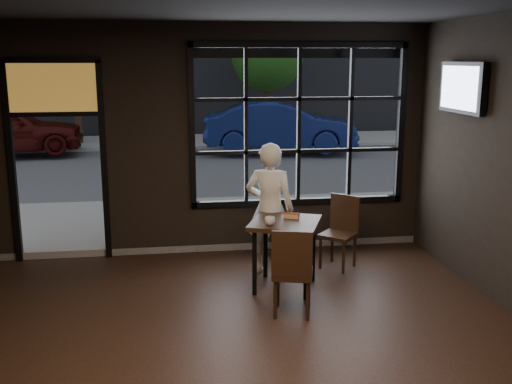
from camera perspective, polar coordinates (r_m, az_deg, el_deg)
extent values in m
cube|color=black|center=(5.50, -0.83, -17.11)|extent=(6.00, 7.00, 0.02)
cube|color=black|center=(8.49, 4.10, 6.36)|extent=(3.06, 0.12, 2.28)
cube|color=orange|center=(8.38, -18.79, 9.43)|extent=(1.20, 0.06, 0.70)
cube|color=#545456|center=(28.88, -7.13, 7.05)|extent=(60.00, 41.00, 0.04)
cube|color=black|center=(7.22, 2.76, -5.95)|extent=(1.01, 1.01, 0.84)
cube|color=black|center=(6.50, 3.51, -7.44)|extent=(0.52, 0.52, 0.98)
cube|color=black|center=(7.96, 7.83, -3.86)|extent=(0.58, 0.58, 0.96)
imported|color=silver|center=(7.59, 1.32, -1.64)|extent=(0.73, 0.61, 1.70)
imported|color=silver|center=(6.90, 1.34, -2.78)|extent=(0.16, 0.16, 0.10)
cube|color=black|center=(7.78, 19.07, 9.37)|extent=(0.12, 1.05, 0.62)
imported|color=#101B4D|center=(17.29, 2.30, 6.26)|extent=(4.49, 2.07, 1.43)
imported|color=#3D0B08|center=(18.13, -22.92, 5.60)|extent=(4.43, 2.25, 1.45)
cylinder|color=#332114|center=(19.77, -16.64, 7.75)|extent=(0.22, 0.22, 2.46)
sphere|color=#224F16|center=(19.72, -17.01, 13.56)|extent=(2.68, 2.68, 2.68)
cylinder|color=#332114|center=(19.89, 1.07, 7.84)|extent=(0.19, 0.19, 2.14)
sphere|color=#1C6D23|center=(19.82, 1.09, 12.88)|extent=(2.34, 2.34, 2.34)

